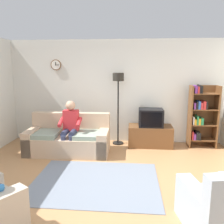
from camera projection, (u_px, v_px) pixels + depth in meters
name	position (u px, v px, depth m)	size (l,w,h in m)	color
ground_plane	(103.00, 188.00, 3.87)	(12.00, 12.00, 0.00)	#B27F51
back_wall_assembly	(115.00, 91.00, 6.22)	(6.20, 0.17, 2.70)	silver
couch	(68.00, 139.00, 5.48)	(1.91, 0.90, 0.90)	tan
tv_stand	(150.00, 136.00, 5.94)	(1.10, 0.56, 0.53)	brown
tv	(151.00, 118.00, 5.83)	(0.60, 0.49, 0.44)	black
bookshelf	(201.00, 115.00, 5.80)	(0.68, 0.36, 1.57)	brown
floor_lamp	(118.00, 89.00, 5.89)	(0.28, 0.28, 1.85)	black
armchair_near_bookshelf	(221.00, 210.00, 2.80)	(0.96, 1.02, 0.90)	#9EADBC
area_rug	(96.00, 182.00, 4.09)	(2.20, 1.70, 0.01)	slate
person_on_couch	(70.00, 125.00, 5.29)	(0.51, 0.54, 1.24)	red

